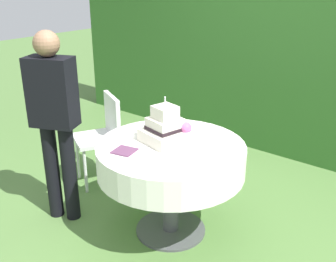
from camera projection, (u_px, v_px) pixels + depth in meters
name	position (u px, v px, depth m)	size (l,w,h in m)	color
ground_plane	(171.00, 230.00, 3.31)	(20.00, 20.00, 0.00)	#547A3D
foliage_hedge	(294.00, 24.00, 4.32)	(6.09, 0.50, 2.93)	#336628
cake_table	(171.00, 160.00, 3.07)	(1.14, 1.14, 0.78)	#4C4C51
wedding_cake	(166.00, 129.00, 3.04)	(0.37, 0.37, 0.36)	silver
serving_plate_near	(184.00, 169.00, 2.64)	(0.15, 0.15, 0.01)	white
serving_plate_far	(153.00, 125.00, 3.40)	(0.13, 0.13, 0.01)	white
serving_plate_left	(197.00, 132.00, 3.25)	(0.13, 0.13, 0.01)	white
napkin_stack	(124.00, 151.00, 2.91)	(0.15, 0.15, 0.01)	#603856
garden_chair	(103.00, 131.00, 3.91)	(0.54, 0.54, 0.89)	white
standing_person	(55.00, 116.00, 3.17)	(0.41, 0.33, 1.60)	black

